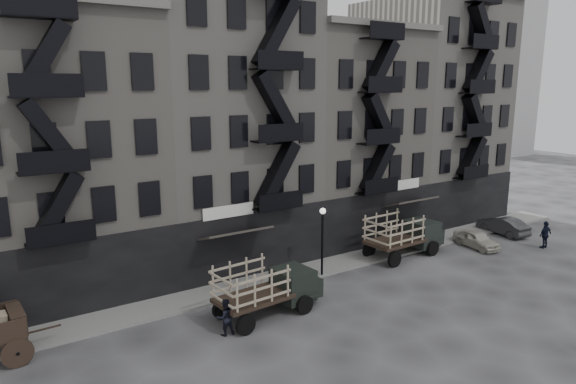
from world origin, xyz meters
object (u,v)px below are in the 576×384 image
pedestrian_mid (225,317)px  car_far (503,226)px  stake_truck_east (404,231)px  car_east (476,239)px  stake_truck_west (267,284)px  policeman (545,235)px

pedestrian_mid → car_far: bearing=-169.1°
stake_truck_east → car_east: 5.97m
pedestrian_mid → stake_truck_west: bearing=-160.5°
car_east → pedestrian_mid: bearing=-167.6°
stake_truck_west → stake_truck_east: size_ratio=0.96×
car_far → policeman: (-0.61, -3.72, 0.31)m
car_far → pedestrian_mid: size_ratio=2.32×
stake_truck_east → pedestrian_mid: 15.43m
car_far → policeman: 3.78m
policeman → pedestrian_mid: bearing=2.2°
stake_truck_west → stake_truck_east: bearing=7.4°
pedestrian_mid → policeman: size_ratio=0.90×
car_east → car_far: car_far is taller
stake_truck_east → car_east: bearing=-18.0°
stake_truck_east → car_east: stake_truck_east is taller
car_east → stake_truck_east: bearing=171.9°
car_east → pedestrian_mid: pedestrian_mid is taller
stake_truck_west → pedestrian_mid: size_ratio=3.32×
pedestrian_mid → car_east: bearing=-170.4°
stake_truck_west → car_east: stake_truck_west is taller
policeman → stake_truck_west: bearing=0.1°
car_east → pedestrian_mid: (-20.69, -1.69, 0.27)m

